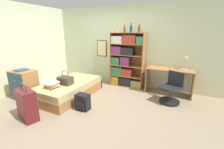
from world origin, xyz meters
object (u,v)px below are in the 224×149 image
suitcase (27,105)px  bottle_blue (139,29)px  book_stack_on_bed (52,85)px  dresser (24,85)px  magazine_pile_on_dresser (22,70)px  bookcase (125,61)px  bottle_green (117,30)px  bottle_clear (131,29)px  desk_lamp (187,60)px  bottle_brown (125,29)px  desk_chair (171,93)px  handbag (65,80)px  bed (70,89)px  backpack (83,102)px  desk (169,76)px

suitcase → bottle_blue: bottle_blue is taller
book_stack_on_bed → dresser: 0.92m
magazine_pile_on_dresser → dresser: bearing=-7.7°
bookcase → bottle_green: bottle_green is taller
suitcase → bottle_clear: 3.40m
desk_lamp → bookcase: bearing=-179.8°
bottle_brown → desk_chair: size_ratio=0.30×
bottle_brown → bottle_clear: (0.23, -0.07, 0.02)m
magazine_pile_on_dresser → bottle_clear: (2.30, 2.09, 1.06)m
bottle_brown → bottle_clear: bottle_clear is taller
bottle_brown → handbag: bearing=-121.3°
bookcase → bottle_green: (-0.29, -0.01, 0.99)m
handbag → book_stack_on_bed: size_ratio=1.00×
bed → backpack: size_ratio=4.85×
bottle_clear → desk_chair: size_ratio=0.36×
magazine_pile_on_dresser → desk_chair: 3.99m
bottle_clear → bottle_blue: bottle_clear is taller
handbag → bed: bearing=103.2°
bottle_brown → desk_lamp: bearing=-0.5°
dresser → bottle_green: (1.81, 2.12, 1.43)m
handbag → backpack: 0.90m
bottle_clear → bottle_blue: (0.25, 0.00, -0.02)m
bookcase → backpack: bookcase is taller
book_stack_on_bed → magazine_pile_on_dresser: (-0.92, -0.13, 0.32)m
book_stack_on_bed → bed: bearing=81.4°
suitcase → dresser: size_ratio=0.99×
dresser → desk: dresser is taller
bottle_blue → bottle_green: bearing=177.5°
bottle_green → bottle_blue: bottle_blue is taller
bookcase → desk: bearing=-3.2°
bottle_green → desk: 2.14m
dresser → bookcase: bearing=45.4°
suitcase → magazine_pile_on_dresser: size_ratio=2.09×
suitcase → dresser: 1.20m
handbag → desk_lamp: desk_lamp is taller
bed → bottle_green: 2.32m
book_stack_on_bed → desk_lamp: bearing=33.7°
handbag → magazine_pile_on_dresser: magazine_pile_on_dresser is taller
bottle_clear → desk_lamp: bearing=1.8°
bookcase → desk_chair: (1.54, -0.64, -0.60)m
bed → bottle_brown: (1.07, 1.48, 1.64)m
bottle_blue → desk_chair: bottle_blue is taller
suitcase → bottle_green: (0.80, 2.78, 1.50)m
bookcase → bottle_blue: bottle_blue is taller
book_stack_on_bed → desk_lamp: size_ratio=0.90×
bottle_green → bottle_brown: bearing=7.9°
handbag → bookcase: 1.99m
bottle_green → magazine_pile_on_dresser: bearing=-130.7°
suitcase → bookcase: bearing=68.6°
backpack → bottle_blue: bearing=69.2°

